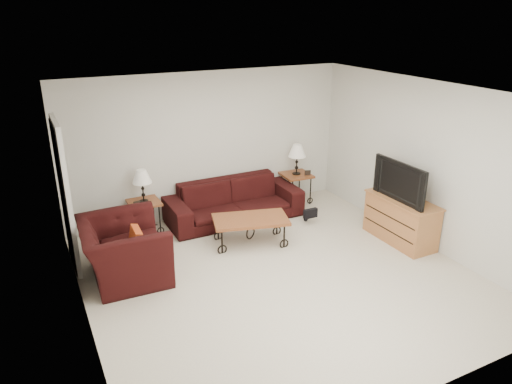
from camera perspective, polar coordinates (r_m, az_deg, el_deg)
ground at (r=6.69m, az=2.74°, el=-9.97°), size 5.00×5.00×0.00m
wall_back at (r=8.29m, az=-5.63°, el=5.62°), size 5.00×0.02×2.50m
wall_front at (r=4.37m, az=19.58°, el=-10.50°), size 5.00×0.02×2.50m
wall_left at (r=5.44m, az=-20.69°, el=-4.18°), size 0.02×5.00×2.50m
wall_right at (r=7.63m, az=19.54°, el=3.10°), size 0.02×5.00×2.50m
ceiling at (r=5.81m, az=3.17°, el=11.67°), size 5.00×5.00×0.00m
doorway at (r=7.06m, az=-21.90°, el=-0.62°), size 0.08×0.94×2.04m
sofa at (r=8.25m, az=-2.63°, el=-1.06°), size 2.33×0.91×0.68m
side_table_left at (r=8.00m, az=-13.07°, el=-2.90°), size 0.50×0.50×0.54m
side_table_right at (r=9.01m, az=4.79°, el=0.46°), size 0.55×0.55×0.57m
lamp_left at (r=7.80m, az=-13.40°, el=0.72°), size 0.31×0.31×0.54m
lamp_right at (r=8.83m, az=4.90°, el=3.90°), size 0.34×0.34×0.57m
photo_frame_left at (r=7.71m, az=-14.06°, el=-1.37°), size 0.11×0.03×0.09m
photo_frame_right at (r=8.86m, az=6.19°, el=2.30°), size 0.11×0.05×0.09m
coffee_table at (r=7.45m, az=-0.65°, el=-4.65°), size 1.26×0.90×0.43m
armchair at (r=6.72m, az=-15.50°, el=-6.69°), size 1.13×1.28×0.80m
throw_pillow at (r=6.65m, az=-14.24°, el=-5.75°), size 0.11×0.37×0.36m
tv_stand at (r=7.81m, az=16.89°, el=-3.21°), size 0.49×1.18×0.71m
television at (r=7.56m, az=17.30°, el=1.30°), size 0.14×1.06×0.61m
backpack at (r=8.22m, az=6.02°, el=-1.93°), size 0.45×0.40×0.50m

